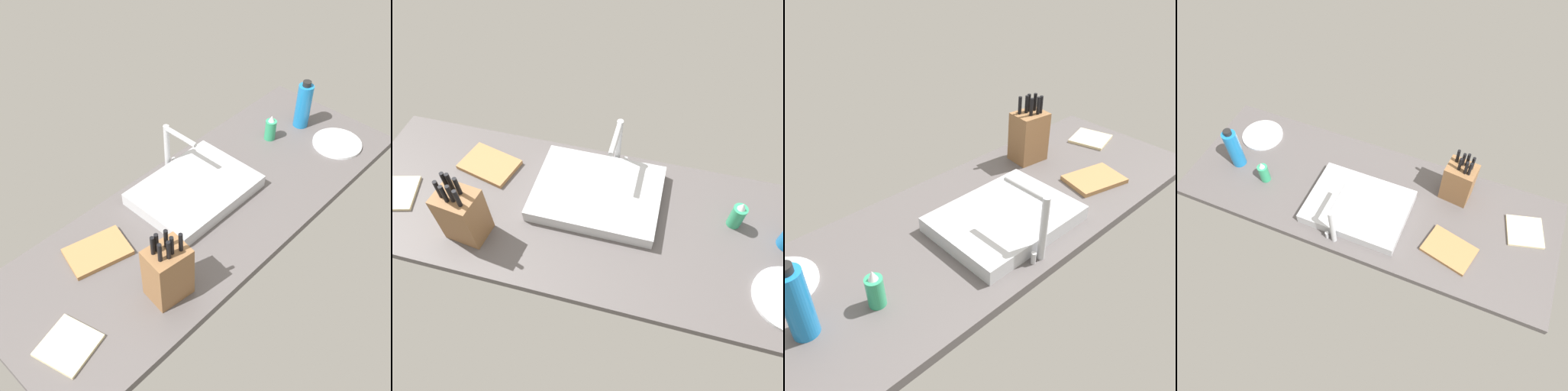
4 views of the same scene
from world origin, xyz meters
The scene contains 7 objects.
countertop_slab centered at (0.00, 0.00, 1.75)cm, with size 181.66×65.18×3.50cm, color #514C4C.
sink_basin centered at (1.18, 8.57, 6.18)cm, with size 46.77×34.12×5.36cm, color #B7BABF.
faucet centered at (4.91, 25.09, 17.55)cm, with size 5.50×17.19×22.58cm.
knife_block centered at (-38.95, -17.38, 14.43)cm, with size 14.72×12.32×28.15cm.
cutting_board centered at (-44.77, 13.04, 4.40)cm, with size 21.87×15.10×1.80cm, color #9E7042.
soap_bottle centered at (51.52, 9.48, 8.71)cm, with size 4.97×4.97×12.20cm.
dish_towel centered at (-74.20, -9.30, 4.10)cm, with size 16.11×15.85×1.20cm, color beige.
Camera 2 is at (18.84, -73.71, 117.18)cm, focal length 34.14 mm.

